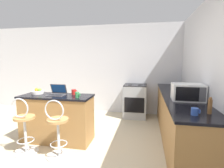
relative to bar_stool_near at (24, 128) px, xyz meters
name	(u,v)px	position (x,y,z in m)	size (l,w,h in m)	color
ground_plane	(67,158)	(0.75, -0.01, -0.45)	(20.00, 20.00, 0.00)	#BCAD8E
wall_back	(105,69)	(0.75, 2.67, 0.85)	(12.00, 0.06, 2.60)	silver
breakfast_bar	(57,118)	(0.31, 0.55, 0.01)	(1.37, 0.56, 0.91)	#9E703D
counter_right	(178,117)	(2.64, 1.07, 0.00)	(0.65, 3.18, 0.91)	#9E703D
bar_stool_near	(24,128)	(0.00, 0.00, 0.00)	(0.40, 0.40, 0.97)	silver
bar_stool_far	(58,131)	(0.61, 0.00, 0.00)	(0.40, 0.40, 0.97)	silver
laptop	(57,92)	(0.30, 0.60, 0.51)	(0.32, 0.26, 0.20)	#47474C
microwave	(188,92)	(2.67, 0.59, 0.60)	(0.50, 0.38, 0.28)	white
toaster	(180,90)	(2.63, 1.07, 0.56)	(0.25, 0.26, 0.20)	silver
stove_range	(135,101)	(1.70, 2.32, 0.00)	(0.61, 0.61, 0.92)	#9EA3A8
pepper_mill	(210,106)	(2.78, -0.14, 0.56)	(0.05, 0.05, 0.22)	brown
mug_green	(77,95)	(0.78, 0.43, 0.51)	(0.09, 0.07, 0.10)	#338447
fruit_bowl	(38,92)	(-0.13, 0.62, 0.50)	(0.23, 0.23, 0.11)	silver
mug_white	(181,89)	(2.74, 1.55, 0.50)	(0.10, 0.08, 0.09)	white
mug_blue	(195,112)	(2.59, -0.23, 0.50)	(0.10, 0.09, 0.09)	#2D51AD
mug_red	(74,92)	(0.60, 0.70, 0.51)	(0.11, 0.09, 0.10)	red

